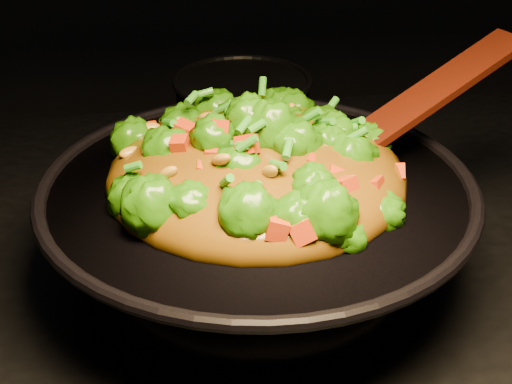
{
  "coord_description": "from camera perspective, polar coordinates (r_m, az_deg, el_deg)",
  "views": [
    {
      "loc": [
        -0.16,
        -0.76,
        1.42
      ],
      "look_at": [
        -0.04,
        -0.08,
        1.02
      ],
      "focal_mm": 50.0,
      "sensor_mm": 36.0,
      "label": 1
    }
  ],
  "objects": [
    {
      "name": "spatula",
      "position": [
        0.85,
        11.93,
        6.39
      ],
      "size": [
        0.32,
        0.15,
        0.13
      ],
      "primitive_type": "cube",
      "rotation": [
        0.0,
        -0.38,
        0.33
      ],
      "color": "#321006",
      "rests_on": "wok"
    },
    {
      "name": "back_pot",
      "position": [
        1.15,
        -1.05,
        6.38
      ],
      "size": [
        0.28,
        0.28,
        0.12
      ],
      "primitive_type": "cylinder",
      "rotation": [
        0.0,
        0.0,
        -0.4
      ],
      "color": "black",
      "rests_on": "stovetop"
    },
    {
      "name": "stir_fry",
      "position": [
        0.77,
        0.03,
        4.65
      ],
      "size": [
        0.43,
        0.43,
        0.11
      ],
      "primitive_type": null,
      "rotation": [
        0.0,
        0.0,
        -0.38
      ],
      "color": "#276907",
      "rests_on": "wok"
    },
    {
      "name": "wok",
      "position": [
        0.82,
        0.12,
        -3.43
      ],
      "size": [
        0.6,
        0.6,
        0.13
      ],
      "primitive_type": null,
      "rotation": [
        0.0,
        0.0,
        -0.33
      ],
      "color": "black",
      "rests_on": "stovetop"
    }
  ]
}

